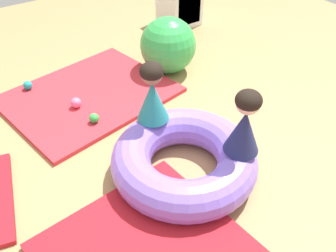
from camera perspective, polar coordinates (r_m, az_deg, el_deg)
The scene contains 10 objects.
ground_plane at distance 2.71m, azimuth -1.19°, elevation -7.56°, with size 8.00×8.00×0.00m, color tan.
gym_mat_near_right at distance 3.54m, azimuth -12.25°, elevation 4.79°, with size 1.46×1.17×0.04m, color red.
inflatable_cushion at distance 2.61m, azimuth 2.53°, elevation -5.32°, with size 1.05×1.05×0.29m, color #8466E0.
child_in_navy at distance 2.38m, azimuth 11.99°, elevation 0.51°, with size 0.32×0.32×0.47m.
child_in_teal at distance 2.61m, azimuth -2.49°, elevation 5.27°, with size 0.29×0.29×0.47m.
play_ball_green at distance 3.13m, azimuth -11.55°, elevation 1.21°, with size 0.08×0.08×0.08m, color green.
play_ball_pink at distance 3.34m, azimuth -14.27°, elevation 3.55°, with size 0.10×0.10×0.10m, color pink.
play_ball_teal at distance 3.74m, azimuth -21.20°, elevation 6.00°, with size 0.08×0.08×0.08m, color teal.
exercise_ball_large at distance 3.76m, azimuth 0.01°, elevation 12.57°, with size 0.57×0.57×0.57m, color green.
storage_cube at distance 4.85m, azimuth 1.96°, elevation 18.82°, with size 0.44×0.44×0.56m.
Camera 1 is at (-1.02, -1.55, 1.97)m, focal length 38.77 mm.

